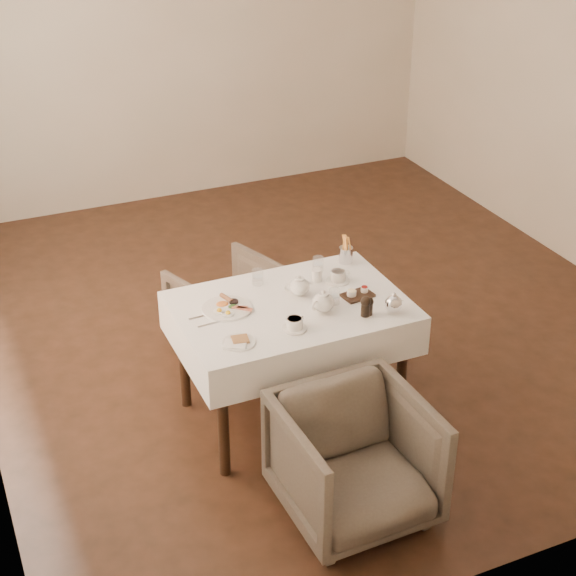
% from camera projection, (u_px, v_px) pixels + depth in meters
% --- Properties ---
extents(table, '(1.28, 0.88, 0.75)m').
position_uv_depth(table, '(291.00, 322.00, 4.96)').
color(table, black).
rests_on(table, ground).
extents(armchair_near, '(0.72, 0.74, 0.66)m').
position_uv_depth(armchair_near, '(355.00, 461.00, 4.39)').
color(armchair_near, '#4E4239').
rests_on(armchair_near, ground).
extents(armchair_far, '(0.82, 0.83, 0.60)m').
position_uv_depth(armchair_far, '(231.00, 309.00, 5.76)').
color(armchair_far, '#4E4239').
rests_on(armchair_far, ground).
extents(breakfast_plate, '(0.27, 0.27, 0.03)m').
position_uv_depth(breakfast_plate, '(227.00, 307.00, 4.86)').
color(breakfast_plate, white).
rests_on(breakfast_plate, table).
extents(side_plate, '(0.19, 0.17, 0.02)m').
position_uv_depth(side_plate, '(238.00, 343.00, 4.55)').
color(side_plate, white).
rests_on(side_plate, table).
extents(teapot_centre, '(0.18, 0.15, 0.13)m').
position_uv_depth(teapot_centre, '(299.00, 285.00, 4.97)').
color(teapot_centre, white).
rests_on(teapot_centre, table).
extents(teapot_front, '(0.20, 0.18, 0.13)m').
position_uv_depth(teapot_front, '(323.00, 301.00, 4.81)').
color(teapot_front, white).
rests_on(teapot_front, table).
extents(creamer, '(0.07, 0.07, 0.07)m').
position_uv_depth(creamer, '(317.00, 275.00, 5.13)').
color(creamer, white).
rests_on(creamer, table).
extents(teacup_near, '(0.14, 0.14, 0.07)m').
position_uv_depth(teacup_near, '(294.00, 324.00, 4.66)').
color(teacup_near, white).
rests_on(teacup_near, table).
extents(teacup_far, '(0.14, 0.14, 0.07)m').
position_uv_depth(teacup_far, '(338.00, 277.00, 5.12)').
color(teacup_far, white).
rests_on(teacup_far, table).
extents(glass_left, '(0.09, 0.09, 0.09)m').
position_uv_depth(glass_left, '(258.00, 277.00, 5.09)').
color(glass_left, silver).
rests_on(glass_left, table).
extents(glass_mid, '(0.08, 0.08, 0.09)m').
position_uv_depth(glass_mid, '(334.00, 296.00, 4.89)').
color(glass_mid, silver).
rests_on(glass_mid, table).
extents(glass_right, '(0.08, 0.08, 0.09)m').
position_uv_depth(glass_right, '(318.00, 264.00, 5.23)').
color(glass_right, silver).
rests_on(glass_right, table).
extents(condiment_board, '(0.19, 0.14, 0.04)m').
position_uv_depth(condiment_board, '(357.00, 294.00, 4.98)').
color(condiment_board, black).
rests_on(condiment_board, table).
extents(pepper_mill_left, '(0.06, 0.06, 0.12)m').
position_uv_depth(pepper_mill_left, '(366.00, 306.00, 4.77)').
color(pepper_mill_left, black).
rests_on(pepper_mill_left, table).
extents(pepper_mill_right, '(0.05, 0.05, 0.11)m').
position_uv_depth(pepper_mill_right, '(369.00, 306.00, 4.78)').
color(pepper_mill_right, black).
rests_on(pepper_mill_right, table).
extents(silver_pot, '(0.12, 0.10, 0.12)m').
position_uv_depth(silver_pot, '(393.00, 302.00, 4.80)').
color(silver_pot, white).
rests_on(silver_pot, table).
extents(fries_cup, '(0.08, 0.08, 0.18)m').
position_uv_depth(fries_cup, '(346.00, 251.00, 5.32)').
color(fries_cup, silver).
rests_on(fries_cup, table).
extents(cutlery_fork, '(0.19, 0.02, 0.00)m').
position_uv_depth(cutlery_fork, '(205.00, 315.00, 4.80)').
color(cutlery_fork, silver).
rests_on(cutlery_fork, table).
extents(cutlery_knife, '(0.17, 0.03, 0.00)m').
position_uv_depth(cutlery_knife, '(213.00, 323.00, 4.72)').
color(cutlery_knife, silver).
rests_on(cutlery_knife, table).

